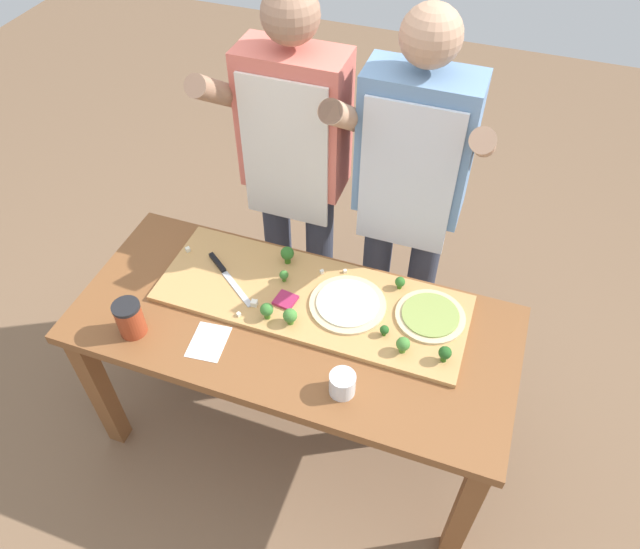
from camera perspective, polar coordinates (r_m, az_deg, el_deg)
The scene contains 25 objects.
ground_plane at distance 2.74m, azimuth -2.07°, elevation -14.40°, with size 8.00×8.00×0.00m, color brown.
prep_table at distance 2.21m, azimuth -2.51°, elevation -6.31°, with size 1.57×0.70×0.75m.
cutting_board at distance 2.18m, azimuth -0.79°, elevation -2.26°, with size 1.13×0.40×0.02m, color tan.
chefs_knife at distance 2.27m, azimuth -9.09°, elevation 0.26°, with size 0.26×0.20×0.02m.
pizza_whole_cheese_artichoke at distance 2.14m, azimuth 2.66°, elevation -2.80°, with size 0.28×0.28×0.02m.
pizza_whole_pesto_green at distance 2.14m, azimuth 10.46°, elevation -3.88°, with size 0.25×0.25×0.02m.
pizza_slice_near_left at distance 2.15m, azimuth -3.31°, elevation -2.45°, with size 0.07×0.07×0.01m, color #9E234C.
broccoli_floret_center_left at distance 2.06m, azimuth -2.96°, elevation -3.94°, with size 0.05×0.05×0.06m.
broccoli_floret_center_right at distance 2.26m, azimuth -3.13°, elevation 1.97°, with size 0.05×0.05×0.07m.
broccoli_floret_front_right at distance 2.20m, azimuth -3.46°, elevation -0.08°, with size 0.03×0.03×0.05m.
broccoli_floret_front_mid at distance 2.00m, azimuth 7.92°, elevation -6.61°, with size 0.05×0.05×0.06m.
broccoli_floret_back_right at distance 2.20m, azimuth 7.63°, elevation -0.73°, with size 0.04×0.04×0.05m.
broccoli_floret_back_mid at distance 2.05m, azimuth 6.15°, elevation -5.28°, with size 0.03×0.03×0.04m.
broccoli_floret_back_left at distance 2.08m, azimuth -5.09°, elevation -3.40°, with size 0.05×0.05×0.07m.
broccoli_floret_front_left at distance 2.01m, azimuth 11.84°, elevation -7.27°, with size 0.04×0.04×0.06m.
cheese_crumble_a at distance 2.12m, azimuth -7.75°, elevation -3.78°, with size 0.01×0.01×0.01m, color silver.
cheese_crumble_b at distance 2.24m, azimuth 0.19°, elevation 0.26°, with size 0.01×0.01×0.01m, color white.
cheese_crumble_c at distance 2.15m, azimuth -6.29°, elevation -2.73°, with size 0.02×0.02×0.02m, color white.
cheese_crumble_d at distance 2.38m, azimuth -12.47°, elevation 2.35°, with size 0.02×0.02×0.02m, color silver.
cheese_crumble_e at distance 2.25m, azimuth 2.40°, elevation 0.31°, with size 0.01×0.01×0.01m, color silver.
flour_cup at distance 1.92m, azimuth 2.14°, elevation -10.44°, with size 0.09×0.09×0.08m.
sauce_jar at distance 2.14m, azimuth -17.66°, elevation -4.02°, with size 0.09×0.09×0.14m.
recipe_note at distance 2.10m, azimuth -10.57°, elevation -6.32°, with size 0.12×0.15×0.00m, color white.
cook_left at distance 2.39m, azimuth -2.42°, elevation 10.72°, with size 0.54×0.39×1.67m.
cook_right at distance 2.29m, azimuth 8.57°, elevation 8.34°, with size 0.54×0.39×1.67m.
Camera 1 is at (0.54, -1.22, 2.39)m, focal length 33.60 mm.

